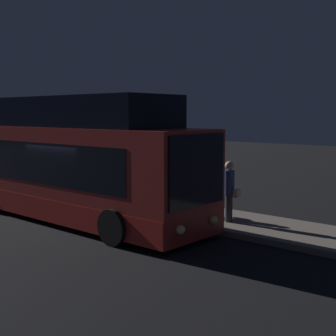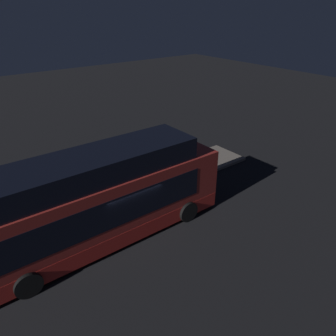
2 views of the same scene
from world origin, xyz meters
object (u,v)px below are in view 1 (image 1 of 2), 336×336
(passenger_boarding, at_px, (172,185))
(passenger_with_bags, at_px, (192,184))
(bus_lead, at_px, (63,164))
(suitcase, at_px, (163,202))
(passenger_waiting, at_px, (230,188))
(sign_post, at_px, (80,151))

(passenger_boarding, relative_size, passenger_with_bags, 0.95)
(bus_lead, bearing_deg, suitcase, 35.77)
(passenger_boarding, relative_size, passenger_waiting, 0.91)
(bus_lead, xyz_separation_m, sign_post, (-2.57, 2.72, 0.14))
(passenger_boarding, height_order, sign_post, sign_post)
(bus_lead, bearing_deg, passenger_with_bags, 37.73)
(bus_lead, xyz_separation_m, passenger_boarding, (2.67, 2.49, -0.71))
(passenger_waiting, xyz_separation_m, passenger_with_bags, (-1.61, 0.20, -0.06))
(passenger_with_bags, relative_size, sign_post, 0.66)
(bus_lead, relative_size, sign_post, 4.13)
(passenger_waiting, xyz_separation_m, suitcase, (-2.30, -0.48, -0.67))
(passenger_boarding, height_order, passenger_waiting, passenger_waiting)
(suitcase, bearing_deg, sign_post, 171.89)
(passenger_boarding, distance_m, sign_post, 5.31)
(sign_post, bearing_deg, bus_lead, -46.57)
(passenger_waiting, height_order, sign_post, sign_post)
(passenger_boarding, bearing_deg, bus_lead, -53.34)
(passenger_boarding, xyz_separation_m, suitcase, (0.05, -0.53, -0.53))
(passenger_with_bags, bearing_deg, passenger_boarding, -151.90)
(bus_lead, xyz_separation_m, passenger_waiting, (5.02, 2.44, -0.57))
(sign_post, bearing_deg, suitcase, -8.11)
(passenger_with_bags, relative_size, suitcase, 1.81)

